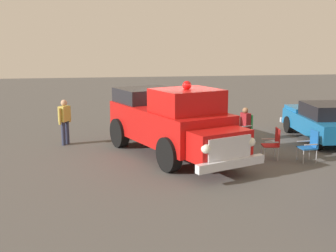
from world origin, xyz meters
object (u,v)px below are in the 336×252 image
(lawn_chair_near_truck, at_px, (246,126))
(lawn_chair_spare, at_px, (274,141))
(spectator_standing, at_px, (65,119))
(vintage_fire_truck, at_px, (172,120))
(classic_hot_rod, at_px, (323,121))
(spectator_seated, at_px, (243,123))
(lawn_chair_by_car, at_px, (311,144))

(lawn_chair_near_truck, xyz_separation_m, lawn_chair_spare, (-0.05, 2.67, 0.00))
(lawn_chair_near_truck, relative_size, spectator_standing, 0.61)
(vintage_fire_truck, distance_m, lawn_chair_near_truck, 3.65)
(vintage_fire_truck, bearing_deg, classic_hot_rod, -166.74)
(classic_hot_rod, xyz_separation_m, spectator_seated, (3.11, -0.24, -0.05))
(lawn_chair_by_car, height_order, spectator_standing, spectator_standing)
(classic_hot_rod, relative_size, spectator_seated, 3.47)
(lawn_chair_near_truck, bearing_deg, vintage_fire_truck, 28.78)
(spectator_standing, bearing_deg, spectator_seated, 176.37)
(spectator_seated, bearing_deg, spectator_standing, -3.63)
(lawn_chair_near_truck, xyz_separation_m, lawn_chair_by_car, (-1.10, 3.13, 0.00))
(lawn_chair_by_car, bearing_deg, vintage_fire_truck, -18.19)
(lawn_chair_by_car, bearing_deg, lawn_chair_near_truck, -70.68)
(lawn_chair_near_truck, xyz_separation_m, spectator_seated, (0.13, 0.04, 0.11))
(lawn_chair_by_car, height_order, lawn_chair_spare, same)
(classic_hot_rod, xyz_separation_m, spectator_standing, (9.78, -0.67, 0.22))
(lawn_chair_spare, distance_m, spectator_standing, 7.50)
(lawn_chair_by_car, height_order, spectator_seated, spectator_seated)
(lawn_chair_by_car, bearing_deg, lawn_chair_spare, -23.80)
(classic_hot_rod, height_order, lawn_chair_near_truck, classic_hot_rod)
(lawn_chair_spare, xyz_separation_m, spectator_standing, (6.84, -3.05, 0.37))
(lawn_chair_near_truck, height_order, lawn_chair_by_car, same)
(classic_hot_rod, relative_size, lawn_chair_spare, 4.39)
(classic_hot_rod, height_order, lawn_chair_by_car, classic_hot_rod)
(vintage_fire_truck, height_order, lawn_chair_by_car, vintage_fire_truck)
(spectator_seated, bearing_deg, lawn_chair_spare, 93.83)
(lawn_chair_near_truck, bearing_deg, spectator_seated, 18.51)
(spectator_standing, bearing_deg, lawn_chair_spare, 155.98)
(classic_hot_rod, height_order, spectator_standing, spectator_standing)
(vintage_fire_truck, height_order, lawn_chair_spare, vintage_fire_truck)
(vintage_fire_truck, distance_m, spectator_standing, 4.21)
(lawn_chair_by_car, xyz_separation_m, spectator_seated, (1.22, -3.09, 0.11))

